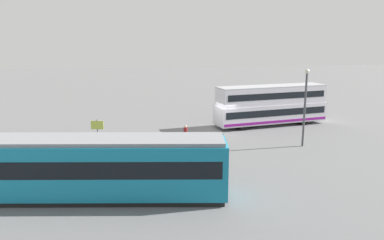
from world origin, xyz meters
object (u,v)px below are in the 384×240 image
(double_decker_bus, at_px, (271,105))
(info_sign, at_px, (98,130))
(street_lamp, at_px, (305,101))
(tram_yellow, at_px, (84,167))
(pedestrian_near_railing, at_px, (186,134))

(double_decker_bus, bearing_deg, info_sign, 20.16)
(double_decker_bus, bearing_deg, street_lamp, 87.41)
(tram_yellow, distance_m, pedestrian_near_railing, 11.30)
(pedestrian_near_railing, bearing_deg, street_lamp, 167.39)
(double_decker_bus, xyz_separation_m, pedestrian_near_railing, (9.32, 5.36, -1.06))
(pedestrian_near_railing, relative_size, street_lamp, 0.27)
(double_decker_bus, relative_size, tram_yellow, 0.76)
(tram_yellow, relative_size, pedestrian_near_railing, 9.31)
(double_decker_bus, distance_m, info_sign, 17.08)
(double_decker_bus, relative_size, info_sign, 4.70)
(street_lamp, bearing_deg, double_decker_bus, -92.59)
(tram_yellow, height_order, street_lamp, street_lamp)
(double_decker_bus, xyz_separation_m, street_lamp, (0.33, 7.37, 1.60))
(double_decker_bus, xyz_separation_m, info_sign, (16.04, 5.89, -0.32))
(double_decker_bus, distance_m, pedestrian_near_railing, 10.81)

